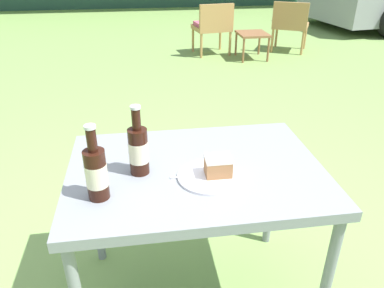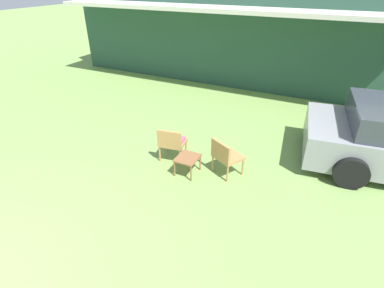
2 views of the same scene
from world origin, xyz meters
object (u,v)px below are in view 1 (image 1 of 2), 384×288
at_px(patio_table, 196,182).
at_px(cake_on_plate, 214,171).
at_px(wicker_chair_plain, 290,23).
at_px(garden_side_table, 252,36).
at_px(wicker_chair_cushioned, 213,25).
at_px(cola_bottle_near, 138,149).
at_px(cola_bottle_far, 96,172).

xyz_separation_m(patio_table, cake_on_plate, (0.05, -0.07, 0.09)).
bearing_deg(patio_table, cake_on_plate, -53.69).
relative_size(wicker_chair_plain, garden_side_table, 1.59).
bearing_deg(wicker_chair_cushioned, garden_side_table, 140.25).
xyz_separation_m(wicker_chair_cushioned, garden_side_table, (0.51, -0.30, -0.11)).
xyz_separation_m(wicker_chair_plain, cola_bottle_near, (-2.31, -4.27, 0.36)).
bearing_deg(patio_table, cola_bottle_far, -158.60).
height_order(cola_bottle_near, cola_bottle_far, same).
relative_size(patio_table, cake_on_plate, 4.08).
distance_m(garden_side_table, cola_bottle_far, 4.51).
height_order(wicker_chair_cushioned, patio_table, wicker_chair_cushioned).
bearing_deg(wicker_chair_cushioned, cake_on_plate, 69.65).
bearing_deg(wicker_chair_cushioned, cola_bottle_far, 64.87).
relative_size(garden_side_table, patio_table, 0.48).
xyz_separation_m(wicker_chair_cushioned, patio_table, (-0.92, -4.28, 0.20)).
bearing_deg(cola_bottle_near, wicker_chair_plain, 61.62).
distance_m(wicker_chair_plain, cola_bottle_far, 5.05).
height_order(wicker_chair_plain, cola_bottle_far, cola_bottle_far).
relative_size(wicker_chair_plain, cola_bottle_far, 2.75).
height_order(wicker_chair_cushioned, cake_on_plate, cake_on_plate).
xyz_separation_m(cake_on_plate, cola_bottle_near, (-0.26, 0.07, 0.07)).
height_order(wicker_chair_cushioned, cola_bottle_near, cola_bottle_near).
relative_size(patio_table, cola_bottle_far, 3.63).
distance_m(wicker_chair_plain, cake_on_plate, 4.81).
relative_size(cola_bottle_near, cola_bottle_far, 1.00).
relative_size(wicker_chair_cushioned, patio_table, 0.76).
distance_m(wicker_chair_cushioned, patio_table, 4.38).
xyz_separation_m(patio_table, cola_bottle_far, (-0.35, -0.14, 0.16)).
bearing_deg(cake_on_plate, patio_table, 126.31).
height_order(wicker_chair_cushioned, wicker_chair_plain, same).
distance_m(wicker_chair_cushioned, garden_side_table, 0.61).
distance_m(wicker_chair_plain, patio_table, 4.76).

